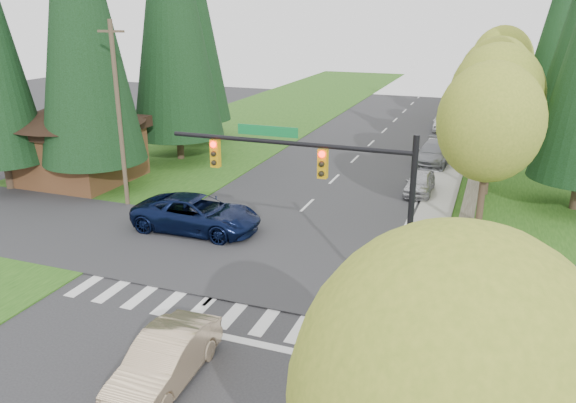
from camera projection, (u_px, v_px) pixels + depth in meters
The scene contains 28 objects.
ground at pixel (152, 356), 17.86m from camera, with size 120.00×120.00×0.00m, color #28282B.
grass_east at pixel (554, 207), 31.26m from camera, with size 14.00×110.00×0.06m, color #204A13.
grass_west at pixel (154, 164), 39.88m from camera, with size 14.00×110.00×0.06m, color #204A13.
cross_street at pixel (253, 257), 24.95m from camera, with size 120.00×8.00×0.10m, color #28282B.
sidewalk_east at pixel (445, 185), 35.05m from camera, with size 1.80×80.00×0.13m, color gray.
curb_east at pixel (431, 183), 35.33m from camera, with size 0.20×80.00×0.13m, color gray.
stone_wall_north at pixel (480, 154), 41.48m from camera, with size 0.70×40.00×0.70m, color #4C4438.
traffic_signal at pixel (327, 182), 18.78m from camera, with size 8.70×0.37×6.80m.
brown_building at pixel (78, 133), 35.10m from camera, with size 8.40×8.40×5.40m.
utility_pole at pixel (119, 114), 29.97m from camera, with size 1.60×0.24×10.00m.
decid_tree_0 at pixel (490, 123), 25.40m from camera, with size 4.80×4.80×8.37m.
decid_tree_1 at pixel (496, 97), 31.50m from camera, with size 5.20×5.20×8.80m.
decid_tree_2 at pixel (496, 80), 37.73m from camera, with size 5.00×5.00×8.82m.
decid_tree_3 at pixel (498, 74), 43.98m from camera, with size 5.00×5.00×8.55m.
decid_tree_4 at pixel (502, 61), 50.02m from camera, with size 5.40×5.40×9.18m.
decid_tree_5 at pixel (500, 61), 56.46m from camera, with size 4.80×4.80×8.30m.
decid_tree_6 at pixel (502, 53), 62.52m from camera, with size 5.20×5.20×8.86m.
conifer_w_a at pixel (78, 3), 31.07m from camera, with size 6.12×6.12×19.80m.
conifer_w_b at pixel (85, 20), 35.93m from camera, with size 5.44×5.44×17.80m.
conifer_w_e at pixel (190, 12), 43.97m from camera, with size 5.78×5.78×18.80m.
conifer_e_c at pixel (560, 22), 52.73m from camera, with size 5.10×5.10×16.80m.
sedan_champagne at pixel (165, 360), 16.38m from camera, with size 1.61×4.61×1.52m, color #CEB089.
suv_navy at pixel (197, 214), 27.70m from camera, with size 2.94×6.37×1.77m, color black.
parked_car_a at pixel (420, 183), 33.45m from camera, with size 1.56×3.87×1.32m, color #B4B4BA.
parked_car_b at pixel (434, 153), 39.83m from camera, with size 2.22×5.46×1.58m, color gray.
parked_car_c at pixel (437, 149), 41.49m from camera, with size 1.37×3.94×1.30m, color #B8B8BD.
parked_car_d at pixel (442, 122), 51.12m from camera, with size 1.66×4.12×1.40m, color white.
parked_car_e at pixel (454, 117), 53.90m from camera, with size 1.71×4.22×1.22m, color #A3A2A7.
Camera 1 is at (9.43, -12.80, 10.46)m, focal length 35.00 mm.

